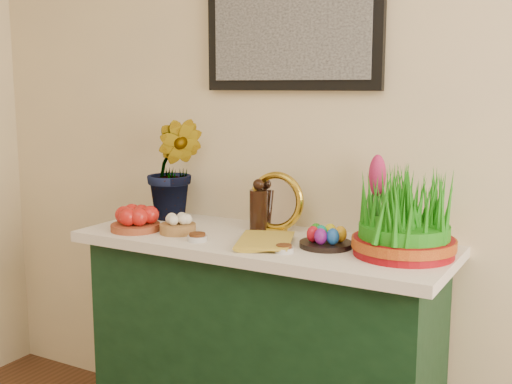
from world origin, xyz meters
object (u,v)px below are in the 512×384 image
mirror (276,202)px  book (239,239)px  hyacinth_green (174,152)px  sideboard (262,356)px  wheatgrass_sabzeh (405,219)px

mirror → book: bearing=-93.2°
hyacinth_green → mirror: size_ratio=2.44×
sideboard → wheatgrass_sabzeh: (0.53, 0.01, 0.59)m
book → wheatgrass_sabzeh: wheatgrass_sabzeh is taller
mirror → wheatgrass_sabzeh: wheatgrass_sabzeh is taller
hyacinth_green → wheatgrass_sabzeh: size_ratio=1.65×
hyacinth_green → wheatgrass_sabzeh: hyacinth_green is taller
sideboard → hyacinth_green: bearing=165.9°
mirror → book: 0.28m
sideboard → book: 0.50m
mirror → book: mirror is taller
mirror → wheatgrass_sabzeh: size_ratio=0.68×
mirror → book: (-0.01, -0.26, -0.09)m
book → wheatgrass_sabzeh: 0.58m
sideboard → mirror: size_ratio=5.58×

